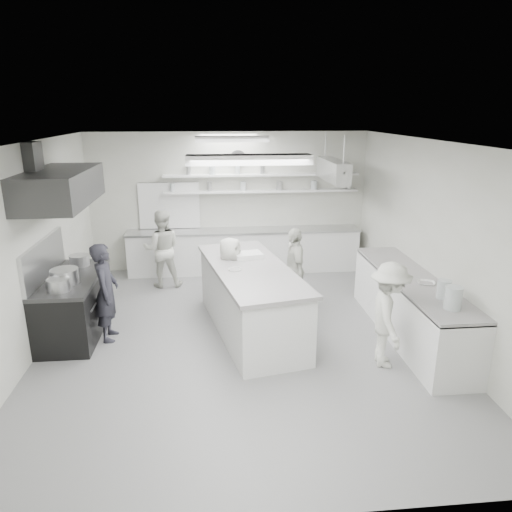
{
  "coord_description": "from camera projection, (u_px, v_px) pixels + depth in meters",
  "views": [
    {
      "loc": [
        -0.41,
        -6.73,
        3.43
      ],
      "look_at": [
        0.31,
        0.6,
        1.14
      ],
      "focal_mm": 33.1,
      "sensor_mm": 36.0,
      "label": 1
    }
  ],
  "objects": [
    {
      "name": "floor",
      "position": [
        240.0,
        337.0,
        7.45
      ],
      "size": [
        6.0,
        7.0,
        0.02
      ],
      "primitive_type": "cube",
      "color": "gray",
      "rests_on": "ground"
    },
    {
      "name": "ceiling",
      "position": [
        238.0,
        142.0,
        6.56
      ],
      "size": [
        6.0,
        7.0,
        0.02
      ],
      "primitive_type": "cube",
      "color": "silver",
      "rests_on": "wall_back"
    },
    {
      "name": "wall_back",
      "position": [
        229.0,
        202.0,
        10.33
      ],
      "size": [
        6.0,
        0.04,
        3.0
      ],
      "primitive_type": "cube",
      "color": "silver",
      "rests_on": "floor"
    },
    {
      "name": "wall_front",
      "position": [
        268.0,
        368.0,
        3.68
      ],
      "size": [
        6.0,
        0.04,
        3.0
      ],
      "primitive_type": "cube",
      "color": "silver",
      "rests_on": "floor"
    },
    {
      "name": "wall_left",
      "position": [
        30.0,
        251.0,
        6.73
      ],
      "size": [
        0.04,
        7.0,
        3.0
      ],
      "primitive_type": "cube",
      "color": "silver",
      "rests_on": "floor"
    },
    {
      "name": "wall_right",
      "position": [
        433.0,
        241.0,
        7.29
      ],
      "size": [
        0.04,
        7.0,
        3.0
      ],
      "primitive_type": "cube",
      "color": "silver",
      "rests_on": "floor"
    },
    {
      "name": "stove",
      "position": [
        75.0,
        307.0,
        7.46
      ],
      "size": [
        0.8,
        1.8,
        0.9
      ],
      "primitive_type": "cube",
      "color": "black",
      "rests_on": "floor"
    },
    {
      "name": "exhaust_hood",
      "position": [
        60.0,
        187.0,
        6.89
      ],
      "size": [
        0.85,
        2.0,
        0.5
      ],
      "primitive_type": "cube",
      "color": "#373737",
      "rests_on": "wall_left"
    },
    {
      "name": "back_counter",
      "position": [
        244.0,
        251.0,
        10.38
      ],
      "size": [
        5.0,
        0.6,
        0.92
      ],
      "primitive_type": "cube",
      "color": "white",
      "rests_on": "floor"
    },
    {
      "name": "shelf_lower",
      "position": [
        262.0,
        191.0,
        10.2
      ],
      "size": [
        4.2,
        0.26,
        0.04
      ],
      "primitive_type": "cube",
      "color": "white",
      "rests_on": "wall_back"
    },
    {
      "name": "shelf_upper",
      "position": [
        262.0,
        175.0,
        10.1
      ],
      "size": [
        4.2,
        0.26,
        0.04
      ],
      "primitive_type": "cube",
      "color": "white",
      "rests_on": "wall_back"
    },
    {
      "name": "pass_through_window",
      "position": [
        169.0,
        206.0,
        10.21
      ],
      "size": [
        1.3,
        0.04,
        1.0
      ],
      "primitive_type": "cube",
      "color": "black",
      "rests_on": "wall_back"
    },
    {
      "name": "wall_clock",
      "position": [
        238.0,
        158.0,
        10.03
      ],
      "size": [
        0.32,
        0.05,
        0.32
      ],
      "primitive_type": "cylinder",
      "rotation": [
        1.57,
        0.0,
        0.0
      ],
      "color": "silver",
      "rests_on": "wall_back"
    },
    {
      "name": "right_counter",
      "position": [
        410.0,
        308.0,
        7.37
      ],
      "size": [
        0.74,
        3.3,
        0.94
      ],
      "primitive_type": "cube",
      "color": "white",
      "rests_on": "floor"
    },
    {
      "name": "pot_rack",
      "position": [
        333.0,
        170.0,
        9.24
      ],
      "size": [
        0.3,
        1.6,
        0.4
      ],
      "primitive_type": "cube",
      "color": "#B7B8B9",
      "rests_on": "ceiling"
    },
    {
      "name": "light_fixture_front",
      "position": [
        249.0,
        160.0,
        4.87
      ],
      "size": [
        1.3,
        0.25,
        0.1
      ],
      "primitive_type": "cube",
      "color": "white",
      "rests_on": "ceiling"
    },
    {
      "name": "light_fixture_rear",
      "position": [
        232.0,
        139.0,
        8.29
      ],
      "size": [
        1.3,
        0.25,
        0.1
      ],
      "primitive_type": "cube",
      "color": "white",
      "rests_on": "ceiling"
    },
    {
      "name": "prep_island",
      "position": [
        251.0,
        301.0,
        7.53
      ],
      "size": [
        1.59,
        2.96,
        1.04
      ],
      "primitive_type": "cube",
      "rotation": [
        0.0,
        0.0,
        0.2
      ],
      "color": "white",
      "rests_on": "floor"
    },
    {
      "name": "stove_pot",
      "position": [
        65.0,
        278.0,
        7.01
      ],
      "size": [
        0.4,
        0.4,
        0.27
      ],
      "primitive_type": "cylinder",
      "color": "#B7B8B9",
      "rests_on": "stove"
    },
    {
      "name": "cook_stove",
      "position": [
        106.0,
        292.0,
        7.19
      ],
      "size": [
        0.39,
        0.57,
        1.54
      ],
      "primitive_type": "imported",
      "rotation": [
        0.0,
        0.0,
        1.6
      ],
      "color": "#27272F",
      "rests_on": "floor"
    },
    {
      "name": "cook_back",
      "position": [
        162.0,
        249.0,
        9.4
      ],
      "size": [
        0.79,
        0.63,
        1.57
      ],
      "primitive_type": "imported",
      "rotation": [
        0.0,
        0.0,
        -3.09
      ],
      "color": "silver",
      "rests_on": "floor"
    },
    {
      "name": "cook_island_left",
      "position": [
        231.0,
        279.0,
        7.91
      ],
      "size": [
        0.68,
        0.82,
        1.43
      ],
      "primitive_type": "imported",
      "rotation": [
        0.0,
        0.0,
        1.2
      ],
      "color": "silver",
      "rests_on": "floor"
    },
    {
      "name": "cook_island_right",
      "position": [
        294.0,
        269.0,
        8.33
      ],
      "size": [
        0.41,
        0.89,
        1.49
      ],
      "primitive_type": "imported",
      "rotation": [
        0.0,
        0.0,
        -1.51
      ],
      "color": "silver",
      "rests_on": "floor"
    },
    {
      "name": "cook_right",
      "position": [
        388.0,
        315.0,
        6.45
      ],
      "size": [
        0.7,
        1.04,
        1.49
      ],
      "primitive_type": "imported",
      "rotation": [
        0.0,
        0.0,
        1.41
      ],
      "color": "silver",
      "rests_on": "floor"
    },
    {
      "name": "bowl_island_a",
      "position": [
        231.0,
        260.0,
        7.78
      ],
      "size": [
        0.3,
        0.3,
        0.06
      ],
      "primitive_type": "imported",
      "rotation": [
        0.0,
        0.0,
        0.27
      ],
      "color": "#B7B8B9",
      "rests_on": "prep_island"
    },
    {
      "name": "bowl_island_b",
      "position": [
        235.0,
        271.0,
        7.23
      ],
      "size": [
        0.26,
        0.26,
        0.07
      ],
      "primitive_type": "imported",
      "rotation": [
        0.0,
        0.0,
        0.24
      ],
      "color": "white",
      "rests_on": "prep_island"
    },
    {
      "name": "bowl_right",
      "position": [
        426.0,
        284.0,
        6.97
      ],
      "size": [
        0.33,
        0.33,
        0.06
      ],
      "primitive_type": "imported",
      "rotation": [
        0.0,
        0.0,
        -0.39
      ],
      "color": "white",
      "rests_on": "right_counter"
    }
  ]
}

